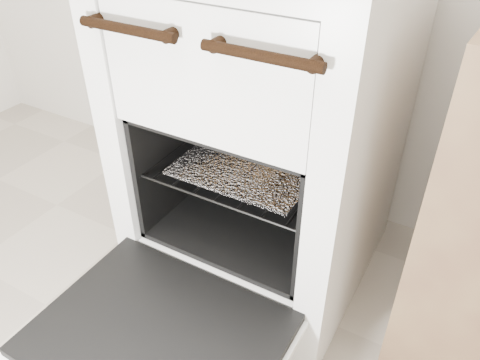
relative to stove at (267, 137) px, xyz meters
The scene contains 5 objects.
stove is the anchor object (origin of this frame).
oven_door 0.56m from the stove, 90.00° to the right, with size 0.54×0.42×0.04m.
oven_rack 0.08m from the stove, 90.00° to the right, with size 0.44×0.42×0.01m.
foil_sheet 0.09m from the stove, 90.00° to the right, with size 0.34×0.30×0.01m, color silver.
baked_rolls 0.06m from the stove, 44.68° to the right, with size 0.23×0.19×0.05m.
Camera 1 is at (0.60, 0.19, 1.07)m, focal length 35.00 mm.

